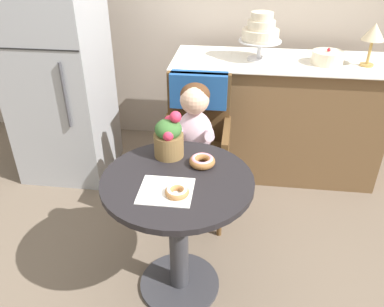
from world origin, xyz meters
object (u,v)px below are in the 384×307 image
Objects in this scene: donut_mid at (202,161)px; wicker_chair at (197,126)px; seated_child at (194,132)px; table_lamp at (374,34)px; flower_vase at (169,137)px; cafe_table at (178,214)px; donut_front at (177,191)px; round_layer_cake at (327,58)px; refrigerator at (58,67)px; tiered_cake_stand at (261,32)px.

wicker_chair is at bearing 99.15° from donut_mid.
seated_child is 1.38m from table_lamp.
cafe_table is at bearing -69.71° from flower_vase.
donut_mid is (0.09, -0.58, 0.10)m from wicker_chair.
donut_front is 0.84× the size of donut_mid.
wicker_chair is at bearing -146.56° from round_layer_cake.
donut_front is 0.38× the size of table_lamp.
flower_vase is at bearing -103.31° from seated_child.
round_layer_cake reaches higher than donut_mid.
table_lamp is at bearing -3.28° from round_layer_cake.
donut_front reaches higher than cafe_table.
cafe_table is 1.78m from table_lamp.
refrigerator is (-1.05, 1.10, 0.34)m from cafe_table.
table_lamp is 2.19m from refrigerator.
donut_mid is 0.08× the size of refrigerator.
wicker_chair is 1.15m from refrigerator.
wicker_chair is 1.05m from round_layer_cake.
table_lamp is 0.17× the size of refrigerator.
wicker_chair reaches higher than donut_front.
donut_front is (0.02, -0.13, 0.23)m from cafe_table.
round_layer_cake is 1.91m from refrigerator.
round_layer_cake is 0.13× the size of refrigerator.
flower_vase is (-0.18, 0.07, 0.09)m from donut_mid.
flower_vase is at bearing 110.29° from cafe_table.
cafe_table is 5.64× the size of donut_mid.
donut_mid is at bearing -40.03° from refrigerator.
donut_front is at bearing -107.88° from donut_mid.
tiered_cake_stand reaches higher than table_lamp.
round_layer_cake is 0.32m from table_lamp.
seated_child is (0.01, 0.56, 0.17)m from cafe_table.
table_lamp reaches higher than seated_child.
flower_vase is 1.13× the size of round_layer_cake.
flower_vase reaches higher than wicker_chair.
cafe_table is at bearing -89.90° from wicker_chair.
flower_vase is at bearing 106.03° from donut_front.
tiered_cake_stand is at bearing 175.87° from round_layer_cake.
tiered_cake_stand is 1.47m from refrigerator.
refrigerator is at bearing 131.10° from donut_front.
seated_child is (0.00, -0.16, 0.04)m from wicker_chair.
flower_vase is 1.61m from table_lamp.
wicker_chair is at bearing 90.69° from donut_front.
seated_child is 6.80× the size of donut_front.
refrigerator is at bearing -176.01° from table_lamp.
flower_vase reaches higher than cafe_table.
donut_mid is 1.51m from refrigerator.
cafe_table is 1.48m from tiered_cake_stand.
donut_front is 1.80m from table_lamp.
table_lamp is (0.26, -0.02, 0.17)m from round_layer_cake.
cafe_table is at bearing 98.87° from donut_front.
refrigerator is (-0.98, 0.90, 0.02)m from flower_vase.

